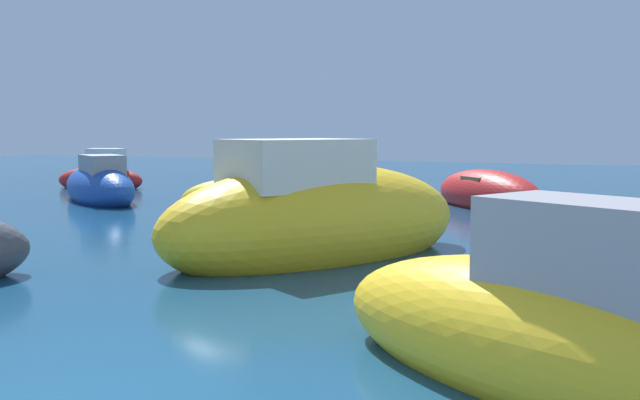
{
  "coord_description": "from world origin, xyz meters",
  "views": [
    {
      "loc": [
        3.66,
        -3.55,
        2.02
      ],
      "look_at": [
        -2.73,
        11.12,
        0.43
      ],
      "focal_mm": 39.77,
      "sensor_mm": 36.0,
      "label": 1
    }
  ],
  "objects_px": {
    "moored_boat_3": "(561,336)",
    "moored_boat_6": "(488,194)",
    "moored_boat_2": "(100,187)",
    "moored_boat_7": "(101,177)",
    "moored_boat_1": "(316,219)",
    "moored_boat_5": "(251,195)"
  },
  "relations": [
    {
      "from": "moored_boat_3",
      "to": "moored_boat_7",
      "type": "height_order",
      "value": "moored_boat_3"
    },
    {
      "from": "moored_boat_1",
      "to": "moored_boat_6",
      "type": "bearing_deg",
      "value": 22.65
    },
    {
      "from": "moored_boat_3",
      "to": "moored_boat_6",
      "type": "relative_size",
      "value": 1.17
    },
    {
      "from": "moored_boat_1",
      "to": "moored_boat_3",
      "type": "bearing_deg",
      "value": -107.64
    },
    {
      "from": "moored_boat_5",
      "to": "moored_boat_7",
      "type": "relative_size",
      "value": 1.09
    },
    {
      "from": "moored_boat_2",
      "to": "moored_boat_3",
      "type": "height_order",
      "value": "moored_boat_3"
    },
    {
      "from": "moored_boat_3",
      "to": "moored_boat_5",
      "type": "height_order",
      "value": "moored_boat_5"
    },
    {
      "from": "moored_boat_3",
      "to": "moored_boat_6",
      "type": "height_order",
      "value": "moored_boat_3"
    },
    {
      "from": "moored_boat_5",
      "to": "moored_boat_6",
      "type": "xyz_separation_m",
      "value": [
        5.13,
        3.37,
        -0.07
      ]
    },
    {
      "from": "moored_boat_1",
      "to": "moored_boat_5",
      "type": "relative_size",
      "value": 1.63
    },
    {
      "from": "moored_boat_2",
      "to": "moored_boat_6",
      "type": "bearing_deg",
      "value": -130.26
    },
    {
      "from": "moored_boat_7",
      "to": "moored_boat_1",
      "type": "bearing_deg",
      "value": 131.88
    },
    {
      "from": "moored_boat_7",
      "to": "moored_boat_5",
      "type": "bearing_deg",
      "value": 141.78
    },
    {
      "from": "moored_boat_3",
      "to": "moored_boat_5",
      "type": "bearing_deg",
      "value": -22.13
    },
    {
      "from": "moored_boat_5",
      "to": "moored_boat_7",
      "type": "bearing_deg",
      "value": -51.63
    },
    {
      "from": "moored_boat_2",
      "to": "moored_boat_6",
      "type": "height_order",
      "value": "moored_boat_2"
    },
    {
      "from": "moored_boat_1",
      "to": "moored_boat_3",
      "type": "distance_m",
      "value": 6.13
    },
    {
      "from": "moored_boat_2",
      "to": "moored_boat_7",
      "type": "distance_m",
      "value": 4.87
    },
    {
      "from": "moored_boat_2",
      "to": "moored_boat_6",
      "type": "relative_size",
      "value": 1.15
    },
    {
      "from": "moored_boat_3",
      "to": "moored_boat_7",
      "type": "relative_size",
      "value": 1.4
    },
    {
      "from": "moored_boat_6",
      "to": "moored_boat_7",
      "type": "xyz_separation_m",
      "value": [
        -13.42,
        0.88,
        0.02
      ]
    },
    {
      "from": "moored_boat_5",
      "to": "moored_boat_7",
      "type": "xyz_separation_m",
      "value": [
        -8.29,
        4.24,
        -0.04
      ]
    }
  ]
}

